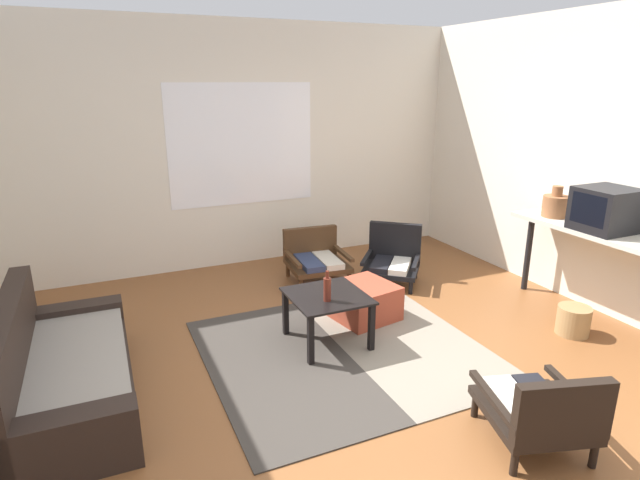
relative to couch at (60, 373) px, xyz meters
name	(u,v)px	position (x,y,z in m)	size (l,w,h in m)	color
ground_plane	(372,394)	(1.93, -0.76, -0.22)	(7.80, 7.80, 0.00)	brown
far_wall_with_window	(241,147)	(1.93, 2.30, 1.13)	(5.60, 0.13, 2.70)	silver
side_wall_right	(628,167)	(4.59, -0.46, 1.13)	(0.12, 6.60, 2.70)	silver
area_rug	(344,351)	(2.02, -0.16, -0.22)	(2.12, 2.03, 0.01)	#38332D
couch	(60,373)	(0.00, 0.00, 0.00)	(0.78, 1.72, 0.72)	black
coffee_table	(327,304)	(1.96, 0.03, 0.13)	(0.60, 0.62, 0.42)	black
armchair_by_window	(315,257)	(2.45, 1.38, 0.03)	(0.66, 0.63, 0.53)	#472D19
armchair_striped_foreground	(541,410)	(2.54, -1.64, 0.04)	(0.70, 0.74, 0.56)	black
armchair_corner	(392,258)	(3.18, 1.00, 0.04)	(0.77, 0.77, 0.60)	black
ottoman_orange	(363,302)	(2.45, 0.32, -0.06)	(0.52, 0.52, 0.32)	#993D28
console_shelf	(595,239)	(4.31, -0.48, 0.52)	(0.46, 1.56, 0.83)	beige
crt_television	(606,209)	(4.30, -0.53, 0.80)	(0.45, 0.42, 0.37)	black
clay_vase	(556,205)	(4.31, -0.01, 0.72)	(0.24, 0.24, 0.29)	#935B38
glass_bottle	(327,289)	(1.91, -0.07, 0.30)	(0.06, 0.06, 0.25)	#5B2319
wicker_basket	(573,320)	(3.93, -0.68, -0.10)	(0.27, 0.27, 0.25)	#9E7A4C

